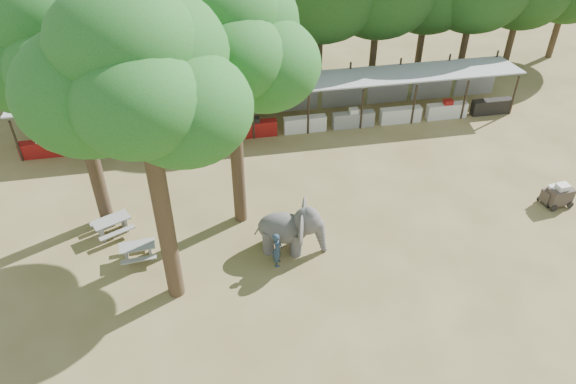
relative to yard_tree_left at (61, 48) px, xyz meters
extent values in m
plane|color=brown|center=(9.13, -7.19, -8.20)|extent=(100.00, 100.00, 0.00)
cube|color=#969A9E|center=(9.13, 6.81, -5.70)|extent=(28.00, 2.99, 0.39)
cylinder|color=#2D2319|center=(-3.47, 5.46, -7.00)|extent=(0.12, 0.12, 2.40)
cylinder|color=#2D2319|center=(-3.47, 8.16, -6.80)|extent=(0.12, 0.12, 2.80)
cube|color=maroon|center=(-3.47, 5.71, -7.75)|extent=(2.38, 0.50, 0.90)
cube|color=gray|center=(-3.47, 8.11, -7.20)|extent=(2.52, 0.12, 2.00)
cylinder|color=#2D2319|center=(-0.67, 5.46, -7.00)|extent=(0.12, 0.12, 2.40)
cylinder|color=#2D2319|center=(-0.67, 8.16, -6.80)|extent=(0.12, 0.12, 2.80)
cube|color=black|center=(-0.67, 5.71, -7.75)|extent=(2.38, 0.50, 0.90)
cube|color=gray|center=(-0.67, 8.11, -7.20)|extent=(2.52, 0.12, 2.00)
cylinder|color=#2D2319|center=(2.13, 5.46, -7.00)|extent=(0.12, 0.12, 2.40)
cylinder|color=#2D2319|center=(2.13, 8.16, -6.80)|extent=(0.12, 0.12, 2.80)
cube|color=black|center=(2.13, 5.71, -7.75)|extent=(2.38, 0.50, 0.90)
cube|color=gray|center=(2.13, 8.11, -7.20)|extent=(2.52, 0.12, 2.00)
cylinder|color=#2D2319|center=(4.93, 5.46, -7.00)|extent=(0.12, 0.12, 2.40)
cylinder|color=#2D2319|center=(4.93, 8.16, -6.80)|extent=(0.12, 0.12, 2.80)
cube|color=maroon|center=(4.93, 5.71, -7.75)|extent=(2.38, 0.50, 0.90)
cube|color=gray|center=(4.93, 8.11, -7.20)|extent=(2.52, 0.12, 2.00)
cylinder|color=#2D2319|center=(7.73, 5.46, -7.00)|extent=(0.12, 0.12, 2.40)
cylinder|color=#2D2319|center=(7.73, 8.16, -6.80)|extent=(0.12, 0.12, 2.80)
cube|color=maroon|center=(7.73, 5.71, -7.75)|extent=(2.38, 0.50, 0.90)
cube|color=gray|center=(7.73, 8.11, -7.20)|extent=(2.52, 0.12, 2.00)
cylinder|color=#2D2319|center=(10.53, 5.46, -7.00)|extent=(0.12, 0.12, 2.40)
cylinder|color=#2D2319|center=(10.53, 8.16, -6.80)|extent=(0.12, 0.12, 2.80)
cube|color=silver|center=(10.53, 5.71, -7.75)|extent=(2.38, 0.50, 0.90)
cube|color=gray|center=(10.53, 8.11, -7.20)|extent=(2.52, 0.12, 2.00)
cylinder|color=#2D2319|center=(13.33, 5.46, -7.00)|extent=(0.12, 0.12, 2.40)
cylinder|color=#2D2319|center=(13.33, 8.16, -6.80)|extent=(0.12, 0.12, 2.80)
cube|color=gray|center=(13.33, 5.71, -7.75)|extent=(2.38, 0.50, 0.90)
cube|color=gray|center=(13.33, 8.11, -7.20)|extent=(2.52, 0.12, 2.00)
cylinder|color=#2D2319|center=(16.13, 5.46, -7.00)|extent=(0.12, 0.12, 2.40)
cylinder|color=#2D2319|center=(16.13, 8.16, -6.80)|extent=(0.12, 0.12, 2.80)
cube|color=silver|center=(16.13, 5.71, -7.75)|extent=(2.38, 0.50, 0.90)
cube|color=gray|center=(16.13, 8.11, -7.20)|extent=(2.52, 0.12, 2.00)
cylinder|color=#2D2319|center=(18.93, 5.46, -7.00)|extent=(0.12, 0.12, 2.40)
cylinder|color=#2D2319|center=(18.93, 8.16, -6.80)|extent=(0.12, 0.12, 2.80)
cube|color=silver|center=(18.93, 5.71, -7.75)|extent=(2.38, 0.50, 0.90)
cube|color=gray|center=(18.93, 8.11, -7.20)|extent=(2.52, 0.12, 2.00)
cylinder|color=#2D2319|center=(21.73, 5.46, -7.00)|extent=(0.12, 0.12, 2.40)
cylinder|color=#2D2319|center=(21.73, 8.16, -6.80)|extent=(0.12, 0.12, 2.80)
cube|color=black|center=(21.73, 5.71, -7.75)|extent=(2.38, 0.50, 0.90)
cube|color=gray|center=(21.73, 8.11, -7.20)|extent=(2.52, 0.12, 2.00)
cylinder|color=#332316|center=(0.13, -0.19, -3.60)|extent=(0.60, 0.60, 9.20)
cone|color=#332316|center=(0.13, -0.19, 1.00)|extent=(0.57, 0.57, 2.88)
ellipsoid|color=#144E17|center=(-1.27, 0.11, -0.38)|extent=(4.80, 4.80, 3.94)
ellipsoid|color=#144E17|center=(1.33, -0.79, -0.78)|extent=(4.20, 4.20, 3.44)
ellipsoid|color=#144E17|center=(0.33, 0.91, 0.22)|extent=(5.20, 5.20, 4.26)
ellipsoid|color=#144E17|center=(0.13, -1.49, -0.08)|extent=(3.80, 3.80, 3.12)
ellipsoid|color=#144E17|center=(-0.17, 0.01, 1.02)|extent=(4.40, 4.40, 3.61)
cylinder|color=#332316|center=(3.13, -5.19, -3.00)|extent=(0.64, 0.64, 10.40)
cone|color=#332316|center=(3.13, -5.19, 2.20)|extent=(0.61, 0.61, 3.25)
ellipsoid|color=#144E17|center=(1.73, -4.89, 0.64)|extent=(4.80, 4.80, 3.94)
ellipsoid|color=#144E17|center=(4.33, -5.79, 0.24)|extent=(4.20, 4.20, 3.44)
ellipsoid|color=#144E17|center=(3.33, -4.09, 1.24)|extent=(5.20, 5.20, 4.26)
ellipsoid|color=#144E17|center=(3.13, -6.49, 0.94)|extent=(3.80, 3.80, 3.12)
ellipsoid|color=#144E17|center=(2.83, -4.99, 2.04)|extent=(4.40, 4.40, 3.61)
cylinder|color=#332316|center=(6.13, -1.19, -3.40)|extent=(0.56, 0.56, 9.60)
cone|color=#332316|center=(6.13, -1.19, 1.40)|extent=(0.53, 0.53, 3.00)
ellipsoid|color=#144E17|center=(4.73, -0.89, -0.04)|extent=(4.80, 4.80, 3.94)
ellipsoid|color=#144E17|center=(7.33, -1.79, -0.44)|extent=(4.20, 4.20, 3.44)
ellipsoid|color=#144E17|center=(6.33, -0.09, 0.56)|extent=(5.20, 5.20, 4.26)
ellipsoid|color=#144E17|center=(6.13, -2.49, 0.26)|extent=(3.80, 3.80, 3.12)
ellipsoid|color=#144E17|center=(5.83, -0.99, 1.36)|extent=(4.40, 4.40, 3.61)
cylinder|color=#332316|center=(-4.20, 11.81, -6.33)|extent=(0.44, 0.44, 3.74)
ellipsoid|color=black|center=(-4.20, 11.81, -2.68)|extent=(6.46, 5.95, 5.61)
cylinder|color=#332316|center=(-0.87, 11.81, -6.33)|extent=(0.44, 0.44, 3.74)
ellipsoid|color=black|center=(-0.87, 11.81, -2.68)|extent=(6.46, 5.95, 5.61)
cylinder|color=#332316|center=(2.47, 11.81, -6.33)|extent=(0.44, 0.44, 3.74)
ellipsoid|color=black|center=(2.47, 11.81, -2.68)|extent=(6.46, 5.95, 5.61)
cylinder|color=#332316|center=(5.80, 11.81, -6.33)|extent=(0.44, 0.44, 3.74)
ellipsoid|color=black|center=(5.80, 11.81, -2.68)|extent=(6.46, 5.95, 5.61)
cylinder|color=#332316|center=(9.13, 11.81, -6.33)|extent=(0.44, 0.44, 3.74)
cylinder|color=#332316|center=(12.47, 11.81, -6.33)|extent=(0.44, 0.44, 3.74)
cylinder|color=#332316|center=(15.80, 11.81, -6.33)|extent=(0.44, 0.44, 3.74)
cylinder|color=#332316|center=(19.13, 11.81, -6.33)|extent=(0.44, 0.44, 3.74)
cylinder|color=#332316|center=(22.47, 11.81, -6.33)|extent=(0.44, 0.44, 3.74)
cylinder|color=#332316|center=(25.80, 11.81, -6.33)|extent=(0.44, 0.44, 3.74)
cylinder|color=#332316|center=(29.13, 11.81, -6.33)|extent=(0.44, 0.44, 3.74)
ellipsoid|color=#464444|center=(7.69, -3.44, -7.09)|extent=(2.40, 1.81, 1.37)
cylinder|color=#464444|center=(7.04, -3.59, -7.62)|extent=(0.61, 0.61, 1.16)
cylinder|color=#464444|center=(7.23, -2.96, -7.62)|extent=(0.61, 0.61, 1.16)
cylinder|color=#464444|center=(8.16, -3.93, -7.62)|extent=(0.61, 0.61, 1.16)
cylinder|color=#464444|center=(8.35, -3.30, -7.62)|extent=(0.61, 0.61, 1.16)
ellipsoid|color=#464444|center=(8.66, -3.74, -6.60)|extent=(1.40, 1.25, 1.28)
ellipsoid|color=#464444|center=(8.29, -4.28, -6.56)|extent=(0.50, 1.06, 1.31)
ellipsoid|color=#464444|center=(8.65, -3.09, -6.56)|extent=(0.50, 1.06, 1.31)
cone|color=#464444|center=(9.25, -3.92, -7.48)|extent=(0.65, 0.65, 1.44)
imported|color=#26384C|center=(7.29, -4.37, -7.38)|extent=(0.51, 0.66, 1.63)
cube|color=gray|center=(1.63, -2.99, -7.51)|extent=(1.49, 0.78, 0.06)
cube|color=gray|center=(1.15, -3.03, -7.86)|extent=(0.14, 0.58, 0.67)
cube|color=gray|center=(2.11, -2.95, -7.86)|extent=(0.14, 0.58, 0.67)
cube|color=gray|center=(1.67, -3.52, -7.80)|extent=(1.45, 0.35, 0.05)
cube|color=gray|center=(1.59, -2.46, -7.80)|extent=(1.45, 0.35, 0.05)
cube|color=gray|center=(0.48, -1.20, -7.44)|extent=(1.74, 1.33, 0.06)
cube|color=gray|center=(0.00, -1.42, -7.83)|extent=(0.36, 0.62, 0.73)
cube|color=gray|center=(0.95, -0.98, -7.83)|extent=(0.36, 0.62, 0.73)
cube|color=gray|center=(0.72, -1.72, -7.76)|extent=(1.54, 0.90, 0.05)
cube|color=gray|center=(0.24, -0.67, -7.76)|extent=(1.54, 0.90, 0.05)
cube|color=#362C26|center=(20.86, -2.88, -7.64)|extent=(1.18, 0.78, 0.78)
cylinder|color=black|center=(20.45, -3.29, -8.03)|extent=(0.34, 0.10, 0.33)
cylinder|color=black|center=(21.34, -3.20, -8.03)|extent=(0.34, 0.10, 0.33)
cylinder|color=black|center=(20.38, -2.56, -8.03)|extent=(0.34, 0.10, 0.33)
cylinder|color=black|center=(21.26, -2.47, -8.03)|extent=(0.34, 0.10, 0.33)
cube|color=silver|center=(20.86, -2.88, -7.14)|extent=(0.60, 0.50, 0.28)
cube|color=#362C26|center=(20.62, -2.63, -7.75)|extent=(1.00, 0.74, 0.62)
cylinder|color=black|center=(20.35, -3.01, -8.07)|extent=(0.27, 0.12, 0.27)
cylinder|color=black|center=(21.04, -2.83, -8.07)|extent=(0.27, 0.12, 0.27)
cylinder|color=black|center=(20.20, -2.44, -8.07)|extent=(0.27, 0.12, 0.27)
cylinder|color=black|center=(20.89, -2.26, -8.07)|extent=(0.27, 0.12, 0.27)
cube|color=silver|center=(20.62, -2.63, -7.35)|extent=(0.52, 0.46, 0.22)
camera|label=1|loc=(4.75, -20.80, 8.46)|focal=35.00mm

